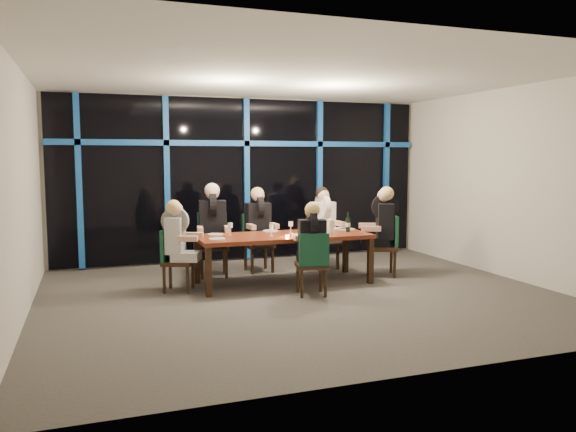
{
  "coord_description": "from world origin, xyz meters",
  "views": [
    {
      "loc": [
        -2.73,
        -7.12,
        1.91
      ],
      "look_at": [
        0.0,
        0.6,
        1.05
      ],
      "focal_mm": 35.0,
      "sensor_mm": 36.0,
      "label": 1
    }
  ],
  "objects_px": {
    "chair_far_right": "(321,237)",
    "diner_far_left": "(213,216)",
    "diner_end_right": "(383,218)",
    "dining_table": "(284,239)",
    "diner_far_mid": "(259,217)",
    "chair_end_left": "(173,257)",
    "wine_bottle": "(348,224)",
    "diner_far_right": "(324,216)",
    "chair_far_mid": "(257,239)",
    "chair_far_left": "(213,240)",
    "diner_end_left": "(178,232)",
    "chair_near_mid": "(313,261)",
    "diner_near_mid": "(312,235)",
    "water_pitcher": "(330,227)",
    "chair_end_right": "(387,242)"
  },
  "relations": [
    {
      "from": "chair_far_right",
      "to": "diner_far_left",
      "type": "xyz_separation_m",
      "value": [
        -1.91,
        -0.09,
        0.44
      ]
    },
    {
      "from": "diner_far_left",
      "to": "diner_end_right",
      "type": "xyz_separation_m",
      "value": [
        2.59,
        -0.85,
        -0.04
      ]
    },
    {
      "from": "dining_table",
      "to": "diner_far_mid",
      "type": "bearing_deg",
      "value": 95.94
    },
    {
      "from": "chair_end_left",
      "to": "wine_bottle",
      "type": "distance_m",
      "value": 2.72
    },
    {
      "from": "diner_far_right",
      "to": "chair_far_mid",
      "type": "bearing_deg",
      "value": 163.84
    },
    {
      "from": "chair_end_left",
      "to": "diner_far_mid",
      "type": "bearing_deg",
      "value": -37.09
    },
    {
      "from": "diner_far_right",
      "to": "wine_bottle",
      "type": "height_order",
      "value": "diner_far_right"
    },
    {
      "from": "dining_table",
      "to": "chair_far_left",
      "type": "bearing_deg",
      "value": 133.26
    },
    {
      "from": "diner_end_left",
      "to": "wine_bottle",
      "type": "xyz_separation_m",
      "value": [
        2.62,
        -0.09,
        0.01
      ]
    },
    {
      "from": "diner_far_mid",
      "to": "wine_bottle",
      "type": "relative_size",
      "value": 3.04
    },
    {
      "from": "diner_far_mid",
      "to": "dining_table",
      "type": "bearing_deg",
      "value": -86.51
    },
    {
      "from": "diner_far_right",
      "to": "wine_bottle",
      "type": "xyz_separation_m",
      "value": [
        0.02,
        -0.92,
        -0.05
      ]
    },
    {
      "from": "diner_far_right",
      "to": "diner_end_left",
      "type": "xyz_separation_m",
      "value": [
        -2.6,
        -0.83,
        -0.06
      ]
    },
    {
      "from": "chair_near_mid",
      "to": "chair_far_left",
      "type": "bearing_deg",
      "value": -50.43
    },
    {
      "from": "chair_near_mid",
      "to": "diner_end_right",
      "type": "bearing_deg",
      "value": -140.04
    },
    {
      "from": "chair_near_mid",
      "to": "diner_far_left",
      "type": "relative_size",
      "value": 0.89
    },
    {
      "from": "diner_far_mid",
      "to": "diner_near_mid",
      "type": "relative_size",
      "value": 1.09
    },
    {
      "from": "dining_table",
      "to": "water_pitcher",
      "type": "relative_size",
      "value": 12.29
    },
    {
      "from": "chair_end_right",
      "to": "chair_far_left",
      "type": "bearing_deg",
      "value": -88.91
    },
    {
      "from": "dining_table",
      "to": "chair_end_right",
      "type": "relative_size",
      "value": 2.64
    },
    {
      "from": "chair_end_left",
      "to": "chair_near_mid",
      "type": "height_order",
      "value": "chair_end_left"
    },
    {
      "from": "chair_end_right",
      "to": "diner_near_mid",
      "type": "distance_m",
      "value": 1.83
    },
    {
      "from": "dining_table",
      "to": "diner_far_right",
      "type": "distance_m",
      "value": 1.36
    },
    {
      "from": "diner_end_left",
      "to": "wine_bottle",
      "type": "relative_size",
      "value": 2.82
    },
    {
      "from": "chair_end_right",
      "to": "diner_end_left",
      "type": "bearing_deg",
      "value": -69.94
    },
    {
      "from": "chair_end_left",
      "to": "diner_end_right",
      "type": "xyz_separation_m",
      "value": [
        3.33,
        -0.06,
        0.44
      ]
    },
    {
      "from": "diner_far_right",
      "to": "water_pitcher",
      "type": "xyz_separation_m",
      "value": [
        -0.33,
        -1.01,
        -0.06
      ]
    },
    {
      "from": "diner_far_right",
      "to": "water_pitcher",
      "type": "distance_m",
      "value": 1.07
    },
    {
      "from": "chair_near_mid",
      "to": "water_pitcher",
      "type": "height_order",
      "value": "water_pitcher"
    },
    {
      "from": "diner_far_left",
      "to": "diner_near_mid",
      "type": "height_order",
      "value": "diner_far_left"
    },
    {
      "from": "chair_far_left",
      "to": "chair_near_mid",
      "type": "xyz_separation_m",
      "value": [
        1.01,
        -1.82,
        -0.08
      ]
    },
    {
      "from": "chair_end_left",
      "to": "diner_end_left",
      "type": "distance_m",
      "value": 0.36
    },
    {
      "from": "dining_table",
      "to": "chair_end_right",
      "type": "xyz_separation_m",
      "value": [
        1.76,
        -0.02,
        -0.13
      ]
    },
    {
      "from": "diner_end_left",
      "to": "water_pitcher",
      "type": "relative_size",
      "value": 4.11
    },
    {
      "from": "chair_far_right",
      "to": "diner_end_right",
      "type": "relative_size",
      "value": 1.0
    },
    {
      "from": "chair_far_left",
      "to": "diner_far_mid",
      "type": "relative_size",
      "value": 1.09
    },
    {
      "from": "chair_far_mid",
      "to": "water_pitcher",
      "type": "bearing_deg",
      "value": -58.92
    },
    {
      "from": "diner_far_right",
      "to": "diner_end_right",
      "type": "height_order",
      "value": "diner_end_right"
    },
    {
      "from": "wine_bottle",
      "to": "diner_end_right",
      "type": "bearing_deg",
      "value": 5.39
    },
    {
      "from": "dining_table",
      "to": "diner_far_left",
      "type": "height_order",
      "value": "diner_far_left"
    },
    {
      "from": "chair_end_right",
      "to": "diner_end_right",
      "type": "relative_size",
      "value": 1.03
    },
    {
      "from": "dining_table",
      "to": "chair_far_right",
      "type": "relative_size",
      "value": 2.71
    },
    {
      "from": "chair_end_right",
      "to": "chair_near_mid",
      "type": "distance_m",
      "value": 1.85
    },
    {
      "from": "chair_end_left",
      "to": "diner_far_right",
      "type": "height_order",
      "value": "diner_far_right"
    },
    {
      "from": "diner_far_mid",
      "to": "chair_far_left",
      "type": "bearing_deg",
      "value": -179.86
    },
    {
      "from": "diner_end_right",
      "to": "chair_end_right",
      "type": "bearing_deg",
      "value": 90.0
    },
    {
      "from": "chair_far_left",
      "to": "diner_end_right",
      "type": "distance_m",
      "value": 2.76
    },
    {
      "from": "diner_far_right",
      "to": "diner_end_right",
      "type": "xyz_separation_m",
      "value": [
        0.66,
        -0.86,
        0.02
      ]
    },
    {
      "from": "chair_far_left",
      "to": "water_pitcher",
      "type": "distance_m",
      "value": 1.94
    },
    {
      "from": "chair_far_mid",
      "to": "diner_far_left",
      "type": "distance_m",
      "value": 0.93
    }
  ]
}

